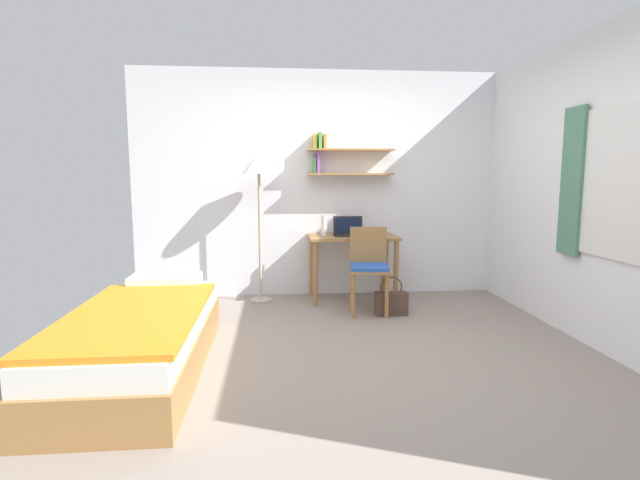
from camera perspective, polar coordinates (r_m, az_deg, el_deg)
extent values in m
plane|color=gray|center=(3.89, 3.67, -13.48)|extent=(5.28, 5.28, 0.00)
cube|color=white|center=(5.64, 0.60, 6.60)|extent=(4.40, 0.05, 2.60)
cube|color=#9E703D|center=(5.54, 3.66, 7.83)|extent=(0.97, 0.22, 0.02)
cube|color=#4CA856|center=(5.52, -0.65, 8.89)|extent=(0.03, 0.14, 0.18)
cube|color=purple|center=(5.52, -0.22, 9.17)|extent=(0.03, 0.16, 0.23)
cube|color=#9E703D|center=(5.55, 3.68, 10.64)|extent=(0.97, 0.22, 0.02)
cube|color=gold|center=(5.54, -0.62, 11.65)|extent=(0.04, 0.13, 0.17)
cube|color=#4CA856|center=(5.54, -0.02, 11.73)|extent=(0.04, 0.15, 0.18)
cube|color=orange|center=(5.54, 0.54, 11.61)|extent=(0.03, 0.16, 0.16)
cube|color=white|center=(4.43, 30.82, 5.25)|extent=(0.05, 4.40, 2.60)
cube|color=silver|center=(4.27, 31.73, 5.82)|extent=(0.02, 0.80, 1.16)
cube|color=white|center=(4.28, 31.82, 5.81)|extent=(0.01, 0.74, 1.10)
cube|color=#4C7F66|center=(4.67, 27.74, 6.14)|extent=(0.03, 0.28, 1.26)
cube|color=#9E703D|center=(3.76, -20.40, -12.45)|extent=(0.85, 2.06, 0.28)
cube|color=silver|center=(3.69, -20.56, -9.23)|extent=(0.82, 1.99, 0.16)
cube|color=orange|center=(3.55, -21.16, -8.25)|extent=(0.87, 1.69, 0.04)
cube|color=white|center=(4.42, -17.90, -4.65)|extent=(0.60, 0.28, 0.10)
cube|color=#9E703D|center=(5.40, 3.91, 0.38)|extent=(0.98, 0.58, 0.03)
cylinder|color=#9E703D|center=(5.17, -0.57, -4.07)|extent=(0.06, 0.06, 0.71)
cylinder|color=#9E703D|center=(5.31, 9.01, -3.84)|extent=(0.06, 0.06, 0.71)
cylinder|color=#9E703D|center=(5.64, -0.97, -3.08)|extent=(0.06, 0.06, 0.71)
cylinder|color=#9E703D|center=(5.77, 7.84, -2.90)|extent=(0.06, 0.06, 0.71)
cube|color=#9E703D|center=(4.90, 5.86, -3.54)|extent=(0.45, 0.46, 0.03)
cube|color=blue|center=(4.89, 5.87, -3.20)|extent=(0.41, 0.42, 0.04)
cube|color=#9E703D|center=(5.04, 5.75, -0.54)|extent=(0.38, 0.08, 0.37)
cylinder|color=#9E703D|center=(4.78, 3.98, -6.69)|extent=(0.04, 0.04, 0.44)
cylinder|color=#9E703D|center=(4.80, 7.95, -6.67)|extent=(0.04, 0.04, 0.44)
cylinder|color=#9E703D|center=(5.11, 3.83, -5.75)|extent=(0.04, 0.04, 0.44)
cylinder|color=#9E703D|center=(5.13, 7.55, -5.74)|extent=(0.04, 0.04, 0.44)
cylinder|color=#B2A893|center=(5.48, -7.03, -7.11)|extent=(0.24, 0.24, 0.02)
cylinder|color=#B2A893|center=(5.34, -7.15, 0.30)|extent=(0.03, 0.03, 1.40)
cone|color=silver|center=(5.30, -7.30, 9.03)|extent=(0.37, 0.37, 0.22)
cube|color=black|center=(5.37, 3.47, 0.57)|extent=(0.34, 0.21, 0.01)
cube|color=black|center=(5.44, 3.34, 1.79)|extent=(0.33, 0.04, 0.20)
cube|color=black|center=(5.44, 3.34, 1.78)|extent=(0.30, 0.03, 0.17)
cylinder|color=silver|center=(5.32, 0.49, 1.69)|extent=(0.06, 0.06, 0.23)
cube|color=orange|center=(5.49, 6.88, 0.74)|extent=(0.19, 0.23, 0.02)
cube|color=#333338|center=(5.49, 7.03, 0.99)|extent=(0.17, 0.20, 0.03)
cube|color=#4C382D|center=(4.95, 8.44, -7.49)|extent=(0.33, 0.11, 0.24)
torus|color=#4C382D|center=(4.90, 8.48, -5.59)|extent=(0.23, 0.02, 0.23)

